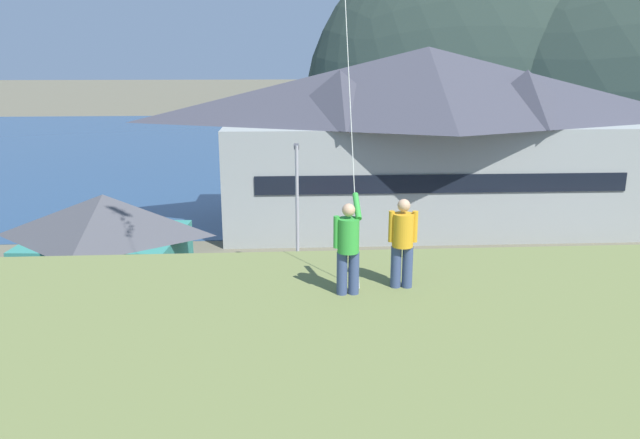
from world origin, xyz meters
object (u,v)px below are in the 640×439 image
(storage_shed_near_lot, at_px, (108,257))
(storage_shed_waterside, at_px, (338,188))
(harbor_lodge, at_px, (426,132))
(person_companion, at_px, (403,240))
(parked_car_back_row_left, at_px, (593,350))
(parked_car_front_row_silver, at_px, (247,290))
(moored_boat_inner_slip, at_px, (274,173))
(moored_boat_outer_mooring, at_px, (351,180))
(parked_car_back_row_right, at_px, (376,299))
(moored_boat_wharfside, at_px, (275,172))
(parking_light_pole, at_px, (297,204))
(person_kite_flyer, at_px, (348,245))
(parked_car_front_row_end, at_px, (198,368))
(parked_car_front_row_red, at_px, (601,285))
(parked_car_corner_spot, at_px, (335,351))
(wharf_dock, at_px, (312,180))

(storage_shed_near_lot, bearing_deg, storage_shed_waterside, 56.95)
(harbor_lodge, relative_size, person_companion, 15.81)
(parked_car_back_row_left, relative_size, parked_car_front_row_silver, 1.01)
(storage_shed_waterside, xyz_separation_m, moored_boat_inner_slip, (-4.60, 13.24, -1.34))
(moored_boat_outer_mooring, bearing_deg, parked_car_back_row_right, -94.29)
(moored_boat_outer_mooring, distance_m, person_companion, 41.16)
(moored_boat_wharfside, bearing_deg, parked_car_front_row_silver, -91.85)
(parked_car_back_row_left, distance_m, parked_car_back_row_right, 8.50)
(parking_light_pole, height_order, person_kite_flyer, person_kite_flyer)
(person_kite_flyer, bearing_deg, parking_light_pole, 91.52)
(storage_shed_waterside, bearing_deg, moored_boat_outer_mooring, 77.92)
(storage_shed_near_lot, relative_size, person_kite_flyer, 3.70)
(moored_boat_inner_slip, distance_m, parking_light_pole, 26.41)
(parking_light_pole, distance_m, person_companion, 18.30)
(parked_car_front_row_end, bearing_deg, parking_light_pole, 71.31)
(harbor_lodge, relative_size, parked_car_front_row_red, 6.47)
(harbor_lodge, distance_m, moored_boat_outer_mooring, 13.48)
(storage_shed_near_lot, distance_m, storage_shed_waterside, 20.48)
(moored_boat_outer_mooring, distance_m, parked_car_front_row_end, 34.21)
(moored_boat_inner_slip, xyz_separation_m, parked_car_back_row_left, (11.42, -36.29, 0.34))
(parked_car_corner_spot, bearing_deg, parking_light_pole, 96.08)
(parked_car_corner_spot, distance_m, parking_light_pole, 10.12)
(wharf_dock, xyz_separation_m, moored_boat_wharfside, (-3.27, 2.21, 0.37))
(parked_car_corner_spot, xyz_separation_m, parked_car_front_row_red, (12.51, 5.63, 0.00))
(storage_shed_near_lot, height_order, parked_car_front_row_silver, storage_shed_near_lot)
(parked_car_back_row_right, height_order, person_companion, person_companion)
(parked_car_back_row_left, bearing_deg, parked_car_front_row_silver, 152.28)
(storage_shed_near_lot, distance_m, moored_boat_wharfside, 31.74)
(storage_shed_near_lot, relative_size, moored_boat_wharfside, 1.14)
(moored_boat_inner_slip, bearing_deg, parked_car_corner_spot, -86.09)
(moored_boat_wharfside, xyz_separation_m, parking_light_pole, (1.32, -26.72, 3.32))
(storage_shed_near_lot, relative_size, wharf_dock, 0.46)
(wharf_dock, height_order, person_companion, person_companion)
(person_kite_flyer, bearing_deg, harbor_lodge, 74.05)
(parked_car_front_row_silver, height_order, parking_light_pole, parking_light_pole)
(parked_car_front_row_end, distance_m, person_companion, 11.08)
(moored_boat_outer_mooring, height_order, person_companion, person_companion)
(wharf_dock, distance_m, parked_car_corner_spot, 34.16)
(parked_car_front_row_end, bearing_deg, moored_boat_inner_slip, 86.66)
(harbor_lodge, xyz_separation_m, moored_boat_outer_mooring, (-3.50, 11.83, -5.45))
(moored_boat_inner_slip, bearing_deg, storage_shed_waterside, -70.85)
(parked_car_front_row_red, distance_m, parking_light_pole, 14.43)
(moored_boat_inner_slip, xyz_separation_m, parked_car_front_row_silver, (-0.89, -29.82, 0.34))
(moored_boat_wharfside, relative_size, parked_car_back_row_right, 1.42)
(parked_car_back_row_right, bearing_deg, moored_boat_inner_slip, 98.36)
(parked_car_back_row_left, height_order, person_companion, person_companion)
(parked_car_front_row_red, bearing_deg, parked_car_front_row_end, -159.09)
(storage_shed_waterside, relative_size, moored_boat_wharfside, 1.02)
(parked_car_front_row_silver, distance_m, person_companion, 16.12)
(parked_car_back_row_right, height_order, parked_car_front_row_silver, same)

